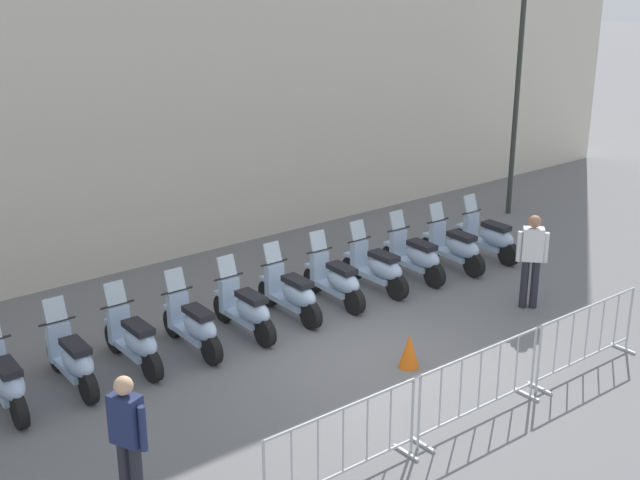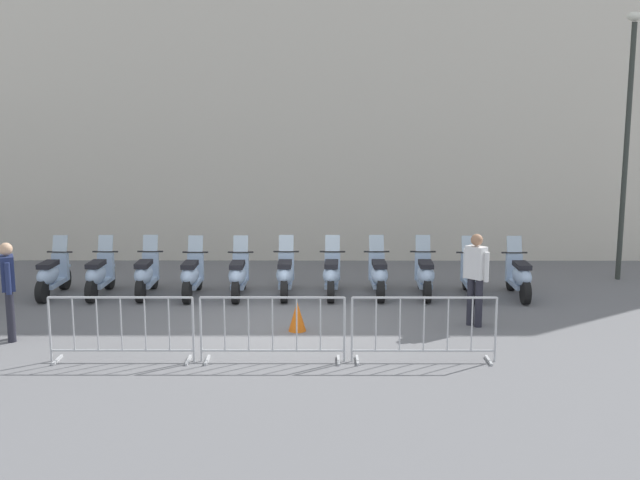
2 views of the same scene
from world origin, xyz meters
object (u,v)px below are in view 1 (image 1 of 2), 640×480
at_px(barrier_segment_0, 343,447).
at_px(barrier_segment_1, 480,386).
at_px(motorcycle_4, 246,310).
at_px(motorcycle_7, 377,268).
at_px(motorcycle_10, 489,237).
at_px(motorcycle_3, 194,325).
at_px(officer_near_row_end, 532,256).
at_px(traffic_cone, 409,351).
at_px(motorcycle_5, 292,294).
at_px(motorcycle_6, 336,281).
at_px(officer_mid_plaza, 128,436).
at_px(motorcycle_0, 5,381).
at_px(barrier_segment_2, 587,338).
at_px(street_lamp, 520,60).
at_px(motorcycle_2, 134,341).
at_px(motorcycle_1, 73,360).
at_px(motorcycle_9, 455,247).
at_px(motorcycle_8, 416,257).

height_order(barrier_segment_0, barrier_segment_1, same).
height_order(motorcycle_4, motorcycle_7, same).
xyz_separation_m(motorcycle_10, barrier_segment_0, (-7.96, -2.92, 0.07)).
xyz_separation_m(motorcycle_3, barrier_segment_1, (1.28, -4.48, 0.07)).
relative_size(officer_near_row_end, traffic_cone, 3.15).
distance_m(motorcycle_5, barrier_segment_1, 4.29).
relative_size(motorcycle_4, motorcycle_6, 1.00).
bearing_deg(motorcycle_4, motorcycle_7, -7.87).
bearing_deg(motorcycle_10, officer_near_row_end, -131.96).
bearing_deg(officer_mid_plaza, motorcycle_3, 40.32).
bearing_deg(motorcycle_0, officer_near_row_end, -23.67).
distance_m(motorcycle_7, barrier_segment_2, 4.32).
bearing_deg(officer_mid_plaza, officer_near_row_end, -2.92).
bearing_deg(motorcycle_3, barrier_segment_1, -74.10).
height_order(motorcycle_10, traffic_cone, motorcycle_10).
distance_m(motorcycle_5, motorcycle_10, 4.97).
bearing_deg(motorcycle_0, barrier_segment_2, -39.24).
bearing_deg(motorcycle_0, officer_mid_plaza, -92.82).
relative_size(motorcycle_0, motorcycle_5, 1.00).
distance_m(motorcycle_7, traffic_cone, 3.08).
height_order(motorcycle_4, barrier_segment_0, motorcycle_4).
relative_size(motorcycle_0, street_lamp, 0.28).
bearing_deg(street_lamp, motorcycle_5, -177.05).
distance_m(motorcycle_2, motorcycle_7, 4.97).
height_order(motorcycle_7, officer_near_row_end, officer_near_row_end).
relative_size(motorcycle_4, motorcycle_5, 1.00).
xyz_separation_m(motorcycle_10, traffic_cone, (-4.98, -1.68, -0.18)).
distance_m(motorcycle_3, barrier_segment_2, 6.09).
height_order(motorcycle_5, officer_near_row_end, officer_near_row_end).
bearing_deg(officer_near_row_end, motorcycle_1, 154.29).
distance_m(motorcycle_2, street_lamp, 11.33).
height_order(motorcycle_7, motorcycle_9, same).
distance_m(motorcycle_0, motorcycle_9, 8.95).
bearing_deg(motorcycle_4, motorcycle_1, 169.57).
bearing_deg(barrier_segment_0, officer_mid_plaza, 143.85).
xyz_separation_m(motorcycle_0, motorcycle_6, (5.90, -0.92, 0.00)).
xyz_separation_m(motorcycle_3, motorcycle_4, (0.98, -0.16, 0.00)).
bearing_deg(motorcycle_6, motorcycle_5, 170.54).
height_order(barrier_segment_1, traffic_cone, barrier_segment_1).
bearing_deg(motorcycle_4, motorcycle_8, -8.24).
xyz_separation_m(motorcycle_9, street_lamp, (4.02, 1.15, 3.20)).
height_order(motorcycle_3, motorcycle_7, same).
xyz_separation_m(motorcycle_2, motorcycle_4, (1.95, -0.40, 0.00)).
height_order(motorcycle_2, motorcycle_7, same).
xyz_separation_m(motorcycle_4, street_lamp, (8.92, 0.32, 3.20)).
xyz_separation_m(motorcycle_4, officer_mid_plaza, (-4.08, -2.47, 0.53)).
bearing_deg(officer_near_row_end, barrier_segment_0, -170.56).
bearing_deg(motorcycle_10, motorcycle_4, 170.28).
xyz_separation_m(motorcycle_8, officer_mid_plaza, (-8.02, -1.90, 0.53)).
bearing_deg(motorcycle_8, motorcycle_2, 170.62).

